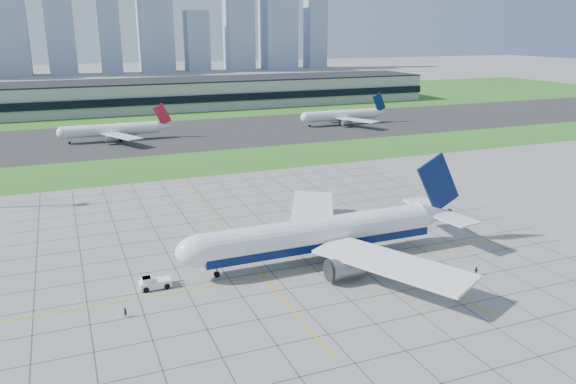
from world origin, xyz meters
The scene contains 13 objects.
ground centered at (0.00, 0.00, 0.00)m, with size 1400.00×1400.00×0.00m, color gray.
grass_median centered at (0.00, 90.00, 0.02)m, with size 700.00×35.00×0.04m, color #346D1F.
asphalt_taxiway centered at (0.00, 145.00, 0.03)m, with size 700.00×75.00×0.04m, color #383838.
grass_far centered at (0.00, 255.00, 0.02)m, with size 700.00×145.00×0.04m, color #346D1F.
apron_markings centered at (0.43, 11.09, 0.02)m, with size 120.00×130.00×0.03m.
terminal centered at (40.00, 229.87, 7.89)m, with size 260.00×43.00×15.80m.
city_skyline centered at (-8.71, 520.00, 59.09)m, with size 523.00×32.40×160.00m.
airliner centered at (2.99, 1.48, 5.16)m, with size 59.88×60.71×18.86m.
pushback_tug centered at (-29.01, 1.04, 0.96)m, with size 7.79×2.78×2.17m.
crew_near centered at (-34.70, -7.46, 0.81)m, with size 0.59×0.39×1.61m, color black.
crew_far centered at (25.83, -15.62, 0.78)m, with size 0.75×0.59×1.55m, color black.
distant_jet_1 centered at (-21.75, 141.38, 4.49)m, with size 41.99×42.66×14.08m.
distant_jet_2 centered at (80.88, 142.26, 4.49)m, with size 41.77×42.66×14.08m.
Camera 1 is at (-40.92, -89.02, 42.69)m, focal length 35.00 mm.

